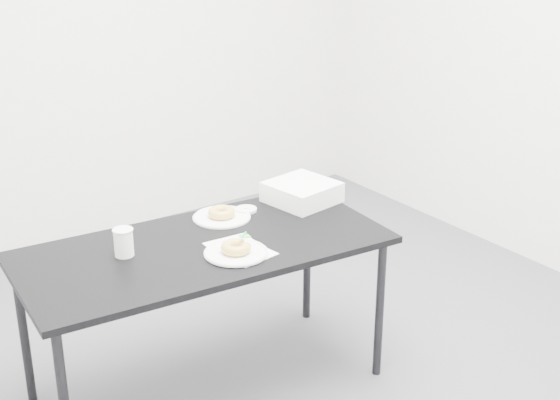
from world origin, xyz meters
TOP-DOWN VIEW (x-y plane):
  - floor at (0.00, 0.00)m, footprint 4.00×4.00m
  - wall_back at (0.00, 2.00)m, footprint 4.00×0.02m
  - table at (-0.18, 0.17)m, footprint 1.54×0.81m
  - scorecard at (-0.09, 0.06)m, footprint 0.21×0.26m
  - logo_patch at (-0.00, 0.14)m, footprint 0.04×0.04m
  - pen at (-0.02, 0.13)m, footprint 0.09×0.08m
  - napkin at (-0.08, -0.00)m, footprint 0.20×0.20m
  - plate_near at (-0.12, 0.02)m, footprint 0.25×0.25m
  - donut_near at (-0.12, 0.02)m, footprint 0.12×0.12m
  - plate_far at (0.02, 0.37)m, footprint 0.25×0.25m
  - donut_far at (0.02, 0.37)m, footprint 0.13×0.13m
  - coffee_cup at (-0.48, 0.27)m, footprint 0.08×0.08m
  - cup_lid at (0.15, 0.38)m, footprint 0.09×0.09m
  - bakery_box at (0.43, 0.33)m, footprint 0.32×0.32m

SIDE VIEW (x-z plane):
  - floor at x=0.00m, z-range 0.00..0.00m
  - table at x=-0.18m, z-range 0.29..0.96m
  - scorecard at x=-0.09m, z-range 0.68..0.68m
  - napkin at x=-0.08m, z-range 0.68..0.68m
  - logo_patch at x=0.00m, z-range 0.68..0.68m
  - plate_far at x=0.02m, z-range 0.68..0.68m
  - pen at x=-0.02m, z-range 0.68..0.69m
  - cup_lid at x=0.15m, z-range 0.68..0.69m
  - plate_near at x=-0.12m, z-range 0.68..0.69m
  - donut_far at x=0.02m, z-range 0.68..0.72m
  - donut_near at x=-0.12m, z-range 0.69..0.73m
  - bakery_box at x=0.43m, z-range 0.68..0.77m
  - coffee_cup at x=-0.48m, z-range 0.68..0.79m
  - wall_back at x=0.00m, z-range 0.00..2.70m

